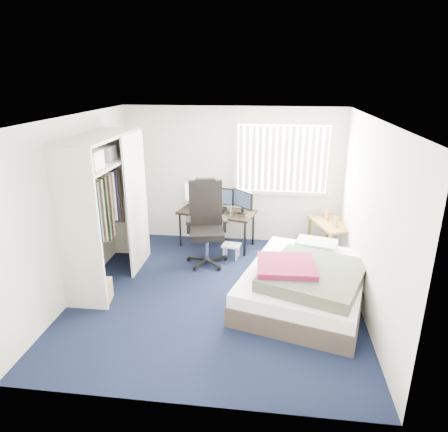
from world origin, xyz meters
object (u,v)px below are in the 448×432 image
office_chair (206,231)px  bed (305,282)px  nightstand (329,226)px  desk (217,209)px

office_chair → bed: (1.57, -1.09, -0.25)m
nightstand → bed: size_ratio=0.40×
desk → office_chair: 0.73m
desk → bed: 2.37m
desk → bed: size_ratio=0.60×
office_chair → bed: bearing=-34.7°
office_chair → bed: size_ratio=0.58×
office_chair → nightstand: bearing=13.6°
bed → desk: bearing=129.7°
desk → office_chair: size_ratio=1.04×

